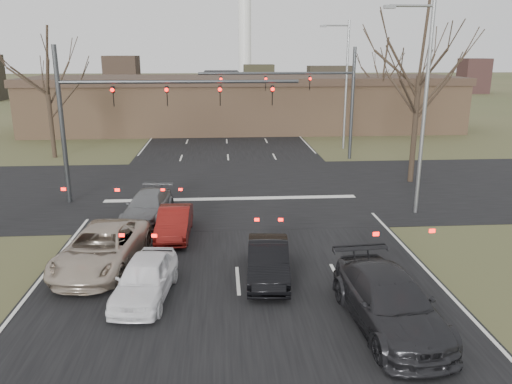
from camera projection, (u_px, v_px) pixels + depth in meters
ground at (242, 327)px, 14.37m from camera, size 360.00×360.00×0.00m
road_main at (224, 107)px, 71.98m from camera, size 14.00×300.00×0.02m
road_cross at (231, 189)px, 28.77m from camera, size 200.00×14.00×0.02m
building at (245, 103)px, 50.27m from camera, size 42.40×10.40×5.30m
mast_arm_near at (126, 105)px, 25.12m from camera, size 12.12×0.24×8.00m
mast_arm_far at (314, 90)px, 35.51m from camera, size 11.12×0.24×8.00m
streetlight_right_near at (422, 98)px, 23.05m from camera, size 2.34×0.25×10.00m
streetlight_right_far at (344, 79)px, 39.41m from camera, size 2.34×0.25×10.00m
tree_right_near at (423, 29)px, 28.07m from camera, size 6.90×6.90×11.50m
tree_left_far at (44, 56)px, 35.51m from camera, size 5.70×5.70×9.50m
tree_right_far at (384, 59)px, 47.11m from camera, size 5.40×5.40×9.00m
car_silver_suv at (102, 248)px, 18.15m from camera, size 3.15×5.65×1.49m
car_white_sedan at (145, 278)px, 15.94m from camera, size 2.02×4.11×1.35m
car_black_hatch at (268, 261)px, 17.30m from camera, size 1.69×4.08×1.31m
car_charcoal_sedan at (389, 302)px, 14.22m from camera, size 2.59×5.47×1.54m
car_grey_ahead at (148, 206)px, 23.52m from camera, size 2.32×4.59×1.28m
car_red_ahead at (174, 223)px, 21.26m from camera, size 1.40×3.82×1.25m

